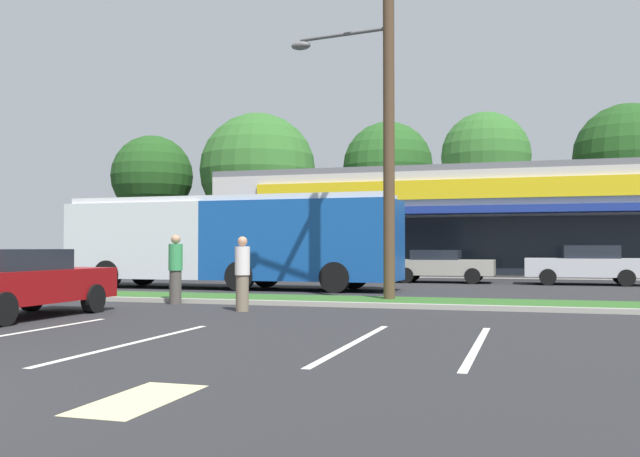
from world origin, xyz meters
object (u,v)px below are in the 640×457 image
at_px(car_2, 440,265).
at_px(car_4, 181,263).
at_px(pedestrian_near_bench, 176,269).
at_px(utility_pole, 384,99).
at_px(city_bus, 230,239).
at_px(bus_stop_bench, 42,283).
at_px(car_3, 586,265).
at_px(pedestrian_by_pole, 242,274).
at_px(car_1, 17,282).
at_px(car_5, 80,263).

relative_size(car_2, car_4, 1.02).
relative_size(car_4, pedestrian_near_bench, 2.36).
bearing_deg(utility_pole, pedestrian_near_bench, -159.82).
xyz_separation_m(city_bus, car_2, (6.62, 6.53, -1.05)).
xyz_separation_m(city_bus, bus_stop_bench, (-2.48, -6.92, -1.26)).
distance_m(car_3, pedestrian_near_bench, 17.01).
relative_size(city_bus, car_4, 2.88).
xyz_separation_m(city_bus, pedestrian_by_pole, (3.92, -8.14, -0.90)).
xyz_separation_m(car_1, car_5, (-11.21, 17.85, -0.03)).
relative_size(city_bus, pedestrian_near_bench, 6.79).
height_order(utility_pole, car_4, utility_pole).
xyz_separation_m(pedestrian_near_bench, pedestrian_by_pole, (2.46, -1.41, -0.04)).
relative_size(car_1, car_5, 1.09).
relative_size(bus_stop_bench, car_5, 0.38).
bearing_deg(utility_pole, car_2, 89.64).
distance_m(city_bus, car_1, 10.97).
distance_m(car_1, car_5, 21.07).
height_order(car_3, car_5, car_3).
bearing_deg(pedestrian_near_bench, car_2, -135.77).
xyz_separation_m(utility_pole, pedestrian_by_pole, (-2.63, -3.29, -4.53)).
distance_m(utility_pole, bus_stop_bench, 10.47).
bearing_deg(car_5, car_2, 178.72).
relative_size(car_2, pedestrian_by_pole, 2.52).
xyz_separation_m(bus_stop_bench, car_2, (9.10, 13.45, 0.21)).
xyz_separation_m(car_2, pedestrian_by_pole, (-2.71, -14.67, 0.14)).
bearing_deg(utility_pole, car_4, 136.09).
relative_size(city_bus, pedestrian_by_pole, 7.10).
bearing_deg(car_4, car_5, -2.42).
bearing_deg(car_4, bus_stop_bench, 102.27).
xyz_separation_m(bus_stop_bench, car_3, (14.79, 13.29, 0.29)).
xyz_separation_m(car_3, pedestrian_near_bench, (-10.86, -13.09, 0.11)).
distance_m(utility_pole, car_4, 17.27).
distance_m(utility_pole, car_5, 21.77).
bearing_deg(car_1, utility_pole, -46.95).
bearing_deg(car_1, pedestrian_near_bench, -18.43).
relative_size(bus_stop_bench, car_4, 0.38).
bearing_deg(car_2, pedestrian_near_bench, -111.30).
relative_size(car_2, car_5, 1.03).
bearing_deg(utility_pole, car_5, 146.35).
distance_m(car_2, car_4, 12.06).
relative_size(utility_pole, pedestrian_by_pole, 5.88).
distance_m(bus_stop_bench, pedestrian_near_bench, 3.96).
relative_size(car_2, car_3, 0.96).
distance_m(bus_stop_bench, car_3, 19.89).
xyz_separation_m(car_3, car_5, (-23.47, 0.56, -0.08)).
xyz_separation_m(car_2, car_3, (5.69, -0.16, 0.07)).
height_order(car_1, pedestrian_near_bench, pedestrian_near_bench).
height_order(car_1, car_5, car_1).
height_order(utility_pole, city_bus, utility_pole).
bearing_deg(car_1, car_5, 32.13).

